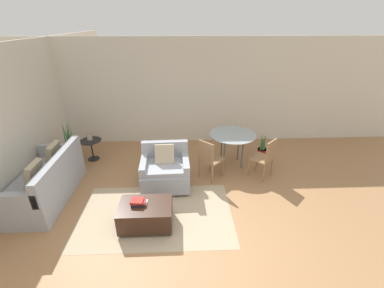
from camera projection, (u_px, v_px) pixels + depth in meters
ground_plane at (182, 238)px, 4.03m from camera, size 20.00×20.00×0.00m
wall_back at (180, 92)px, 6.74m from camera, size 12.00×0.06×2.75m
wall_left at (9, 125)px, 4.66m from camera, size 0.06×12.00×2.75m
area_rug at (156, 214)px, 4.52m from camera, size 2.66×1.66×0.01m
couch at (46, 183)px, 4.83m from camera, size 0.89×1.85×0.95m
armchair at (165, 171)px, 5.17m from camera, size 0.97×0.84×0.90m
ottoman at (146, 214)px, 4.20m from camera, size 0.85×0.59×0.41m
book_stack at (138, 202)px, 4.12m from camera, size 0.24×0.19×0.09m
tv_remote_primary at (146, 202)px, 4.17m from camera, size 0.05×0.15×0.01m
potted_plant at (72, 150)px, 6.18m from camera, size 0.36×0.36×1.05m
side_table at (91, 146)px, 6.16m from camera, size 0.50×0.50×0.51m
picture_frame at (90, 137)px, 6.06m from camera, size 0.13×0.07×0.17m
dining_table at (233, 138)px, 5.82m from camera, size 1.05×1.05×0.77m
dining_chair_near_left at (209, 157)px, 5.33m from camera, size 0.59×0.59×0.90m
dining_chair_near_right at (266, 156)px, 5.38m from camera, size 0.59×0.59×0.90m
potted_plant_small at (262, 150)px, 6.32m from camera, size 0.25×0.25×0.66m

